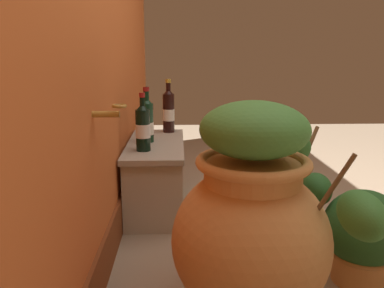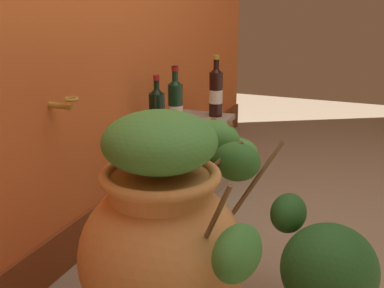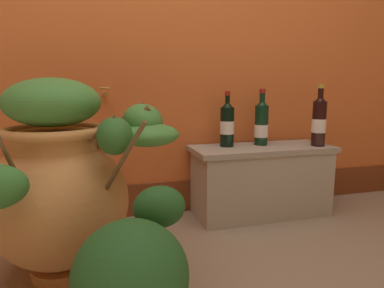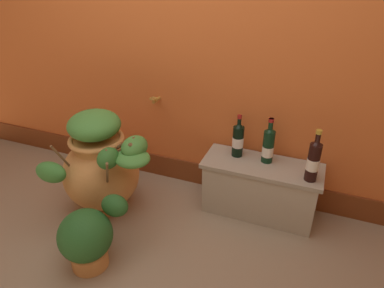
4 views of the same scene
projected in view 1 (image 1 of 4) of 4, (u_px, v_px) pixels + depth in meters
ground_plane at (342, 252)px, 1.88m from camera, size 7.00×7.00×0.00m
terracotta_urn at (255, 218)px, 1.34m from camera, size 0.73×0.68×0.79m
stone_ledge at (156, 173)px, 2.40m from camera, size 0.83×0.34×0.41m
wine_bottle_left at (147, 120)px, 2.34m from camera, size 0.08×0.08×0.33m
wine_bottle_middle at (169, 110)px, 2.64m from camera, size 0.08×0.08×0.36m
wine_bottle_right at (143, 126)px, 2.13m from camera, size 0.08×0.08×0.32m
potted_shrub at (363, 235)px, 1.60m from camera, size 0.32×0.33×0.40m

